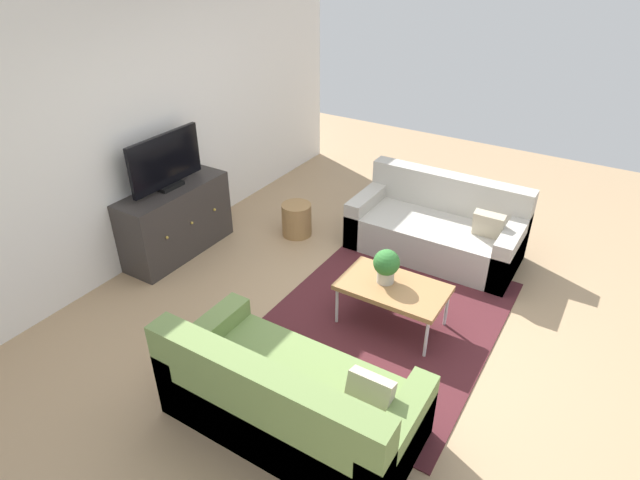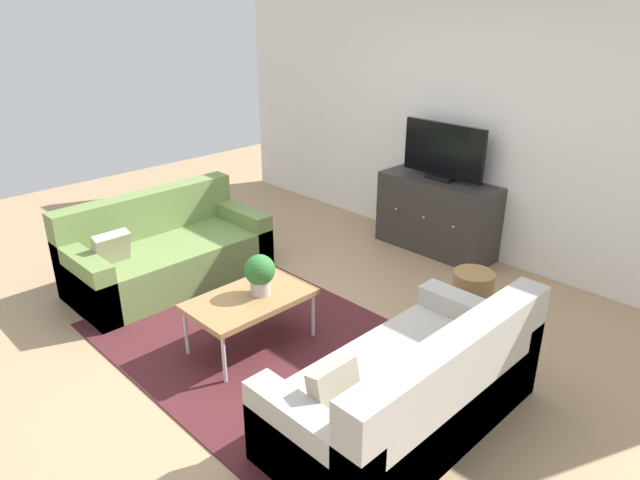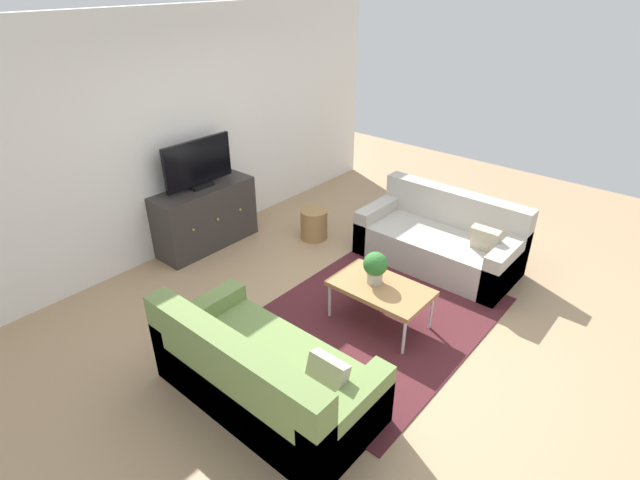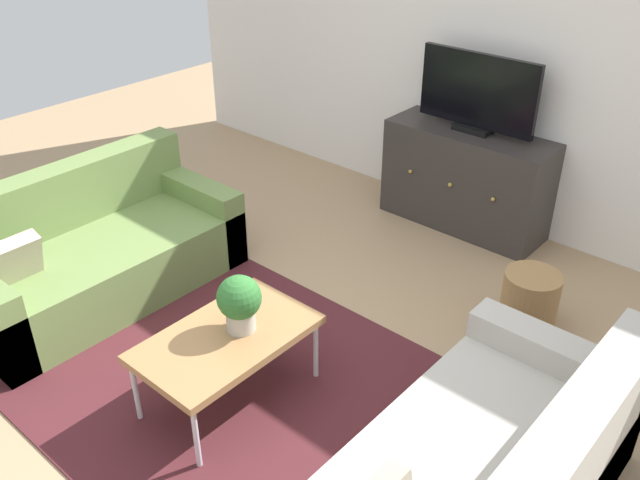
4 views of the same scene
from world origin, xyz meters
TOP-DOWN VIEW (x-y plane):
  - ground_plane at (0.00, 0.00)m, footprint 10.00×10.00m
  - wall_back at (0.00, 2.55)m, footprint 6.40×0.12m
  - area_rug at (0.00, -0.15)m, footprint 2.50×1.90m
  - couch_left_side at (-1.44, -0.10)m, footprint 0.87×1.76m
  - couch_right_side at (1.44, -0.10)m, footprint 0.87×1.76m
  - coffee_table at (0.01, -0.22)m, footprint 0.55×0.92m
  - potted_plant at (0.03, -0.14)m, footprint 0.23×0.23m
  - tv_console at (-0.07, 2.27)m, footprint 1.25×0.47m
  - flat_screen_tv at (-0.07, 2.29)m, footprint 0.91×0.16m
  - wicker_basket at (0.91, 1.39)m, footprint 0.34×0.34m

SIDE VIEW (x-z plane):
  - ground_plane at x=0.00m, z-range 0.00..0.00m
  - area_rug at x=0.00m, z-range 0.00..0.01m
  - wicker_basket at x=0.91m, z-range 0.00..0.38m
  - couch_left_side at x=-1.44m, z-range -0.13..0.67m
  - couch_right_side at x=1.44m, z-range -0.13..0.67m
  - tv_console at x=-0.07m, z-range 0.00..0.77m
  - coffee_table at x=0.01m, z-range 0.18..0.60m
  - potted_plant at x=0.03m, z-range 0.44..0.75m
  - flat_screen_tv at x=-0.07m, z-range 0.76..1.33m
  - wall_back at x=0.00m, z-range 0.00..2.70m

